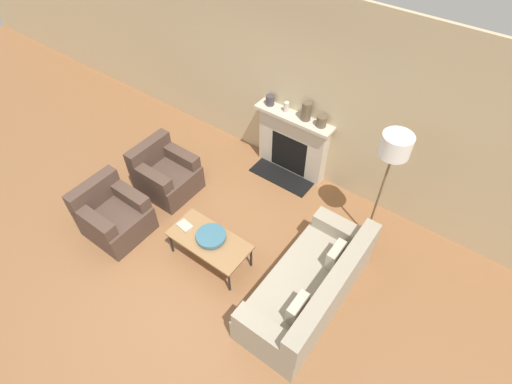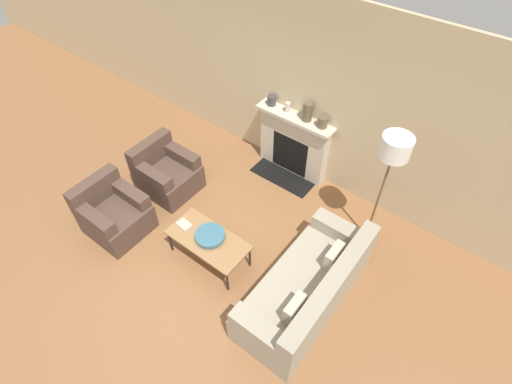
{
  "view_description": "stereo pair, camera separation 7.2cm",
  "coord_description": "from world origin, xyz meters",
  "px_view_note": "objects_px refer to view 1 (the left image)",
  "views": [
    {
      "loc": [
        2.56,
        -1.87,
        4.7
      ],
      "look_at": [
        0.21,
        1.32,
        0.45
      ],
      "focal_mm": 28.0,
      "sensor_mm": 36.0,
      "label": 1
    },
    {
      "loc": [
        2.62,
        -1.83,
        4.7
      ],
      "look_at": [
        0.21,
        1.32,
        0.45
      ],
      "focal_mm": 28.0,
      "sensor_mm": 36.0,
      "label": 2
    }
  ],
  "objects_px": {
    "armchair_near": "(113,215)",
    "mantel_vase_center_left": "(286,107)",
    "fireplace": "(292,144)",
    "book": "(185,226)",
    "armchair_far": "(165,174)",
    "mantel_vase_center_right": "(306,111)",
    "mantel_vase_right": "(322,121)",
    "couch": "(310,288)",
    "coffee_table": "(209,241)",
    "mantel_vase_left": "(270,100)",
    "bowl": "(211,236)",
    "floor_lamp": "(393,155)"
  },
  "relations": [
    {
      "from": "mantel_vase_left",
      "to": "mantel_vase_center_right",
      "type": "distance_m",
      "value": 0.65
    },
    {
      "from": "mantel_vase_center_right",
      "to": "coffee_table",
      "type": "bearing_deg",
      "value": -91.91
    },
    {
      "from": "armchair_near",
      "to": "mantel_vase_left",
      "type": "bearing_deg",
      "value": -18.56
    },
    {
      "from": "couch",
      "to": "book",
      "type": "distance_m",
      "value": 1.86
    },
    {
      "from": "couch",
      "to": "coffee_table",
      "type": "height_order",
      "value": "couch"
    },
    {
      "from": "mantel_vase_right",
      "to": "couch",
      "type": "bearing_deg",
      "value": -60.9
    },
    {
      "from": "mantel_vase_left",
      "to": "mantel_vase_center_left",
      "type": "bearing_deg",
      "value": 0.0
    },
    {
      "from": "book",
      "to": "mantel_vase_center_left",
      "type": "bearing_deg",
      "value": 93.48
    },
    {
      "from": "couch",
      "to": "book",
      "type": "relative_size",
      "value": 8.88
    },
    {
      "from": "couch",
      "to": "coffee_table",
      "type": "bearing_deg",
      "value": -80.34
    },
    {
      "from": "armchair_far",
      "to": "coffee_table",
      "type": "bearing_deg",
      "value": -112.91
    },
    {
      "from": "mantel_vase_center_right",
      "to": "mantel_vase_right",
      "type": "xyz_separation_m",
      "value": [
        0.26,
        0.0,
        -0.06
      ]
    },
    {
      "from": "book",
      "to": "floor_lamp",
      "type": "bearing_deg",
      "value": 47.51
    },
    {
      "from": "floor_lamp",
      "to": "book",
      "type": "bearing_deg",
      "value": -139.64
    },
    {
      "from": "mantel_vase_center_right",
      "to": "bowl",
      "type": "bearing_deg",
      "value": -91.71
    },
    {
      "from": "bowl",
      "to": "mantel_vase_center_right",
      "type": "distance_m",
      "value": 2.29
    },
    {
      "from": "fireplace",
      "to": "bowl",
      "type": "distance_m",
      "value": 2.14
    },
    {
      "from": "fireplace",
      "to": "mantel_vase_center_left",
      "type": "relative_size",
      "value": 8.12
    },
    {
      "from": "mantel_vase_center_left",
      "to": "book",
      "type": "bearing_deg",
      "value": -93.67
    },
    {
      "from": "mantel_vase_center_left",
      "to": "mantel_vase_right",
      "type": "bearing_deg",
      "value": 0.0
    },
    {
      "from": "coffee_table",
      "to": "armchair_far",
      "type": "bearing_deg",
      "value": 157.09
    },
    {
      "from": "fireplace",
      "to": "mantel_vase_center_right",
      "type": "height_order",
      "value": "mantel_vase_center_right"
    },
    {
      "from": "couch",
      "to": "armchair_near",
      "type": "bearing_deg",
      "value": -76.85
    },
    {
      "from": "armchair_near",
      "to": "mantel_vase_center_left",
      "type": "xyz_separation_m",
      "value": [
        1.18,
        2.62,
        0.86
      ]
    },
    {
      "from": "coffee_table",
      "to": "mantel_vase_right",
      "type": "relative_size",
      "value": 6.54
    },
    {
      "from": "coffee_table",
      "to": "mantel_vase_center_left",
      "type": "distance_m",
      "value": 2.34
    },
    {
      "from": "coffee_table",
      "to": "bowl",
      "type": "bearing_deg",
      "value": 76.29
    },
    {
      "from": "mantel_vase_left",
      "to": "bowl",
      "type": "bearing_deg",
      "value": -74.92
    },
    {
      "from": "armchair_far",
      "to": "mantel_vase_center_left",
      "type": "bearing_deg",
      "value": -36.82
    },
    {
      "from": "book",
      "to": "mantel_vase_center_right",
      "type": "bearing_deg",
      "value": 84.75
    },
    {
      "from": "couch",
      "to": "bowl",
      "type": "bearing_deg",
      "value": -81.64
    },
    {
      "from": "armchair_far",
      "to": "bowl",
      "type": "distance_m",
      "value": 1.58
    },
    {
      "from": "bowl",
      "to": "mantel_vase_center_right",
      "type": "height_order",
      "value": "mantel_vase_center_right"
    },
    {
      "from": "couch",
      "to": "mantel_vase_right",
      "type": "xyz_separation_m",
      "value": [
        -1.08,
        1.95,
        0.86
      ]
    },
    {
      "from": "armchair_far",
      "to": "coffee_table",
      "type": "height_order",
      "value": "armchair_far"
    },
    {
      "from": "armchair_far",
      "to": "mantel_vase_center_right",
      "type": "relative_size",
      "value": 2.84
    },
    {
      "from": "fireplace",
      "to": "mantel_vase_center_right",
      "type": "distance_m",
      "value": 0.73
    },
    {
      "from": "armchair_near",
      "to": "book",
      "type": "relative_size",
      "value": 3.79
    },
    {
      "from": "coffee_table",
      "to": "mantel_vase_center_right",
      "type": "bearing_deg",
      "value": 88.09
    },
    {
      "from": "armchair_near",
      "to": "mantel_vase_center_left",
      "type": "distance_m",
      "value": 3.0
    },
    {
      "from": "floor_lamp",
      "to": "mantel_vase_left",
      "type": "height_order",
      "value": "floor_lamp"
    },
    {
      "from": "fireplace",
      "to": "book",
      "type": "relative_size",
      "value": 5.92
    },
    {
      "from": "armchair_far",
      "to": "floor_lamp",
      "type": "distance_m",
      "value": 3.42
    },
    {
      "from": "armchair_far",
      "to": "mantel_vase_left",
      "type": "xyz_separation_m",
      "value": [
        0.88,
        1.58,
        0.86
      ]
    },
    {
      "from": "fireplace",
      "to": "mantel_vase_center_left",
      "type": "height_order",
      "value": "mantel_vase_center_left"
    },
    {
      "from": "armchair_near",
      "to": "mantel_vase_center_right",
      "type": "height_order",
      "value": "mantel_vase_center_right"
    },
    {
      "from": "armchair_far",
      "to": "mantel_vase_right",
      "type": "bearing_deg",
      "value": -48.61
    },
    {
      "from": "mantel_vase_left",
      "to": "mantel_vase_center_right",
      "type": "xyz_separation_m",
      "value": [
        0.65,
        0.0,
        0.07
      ]
    },
    {
      "from": "armchair_near",
      "to": "mantel_vase_center_right",
      "type": "bearing_deg",
      "value": -30.2
    },
    {
      "from": "couch",
      "to": "mantel_vase_center_left",
      "type": "distance_m",
      "value": 2.72
    }
  ]
}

